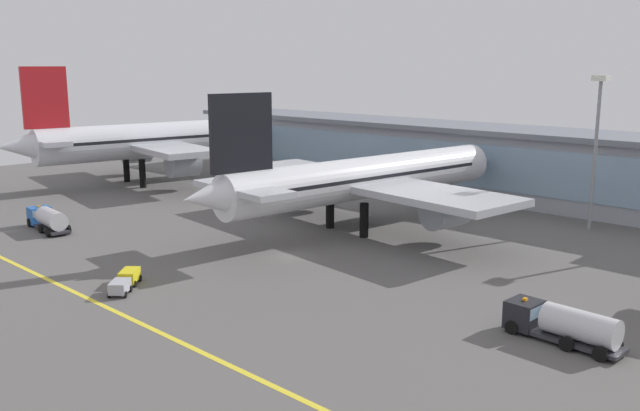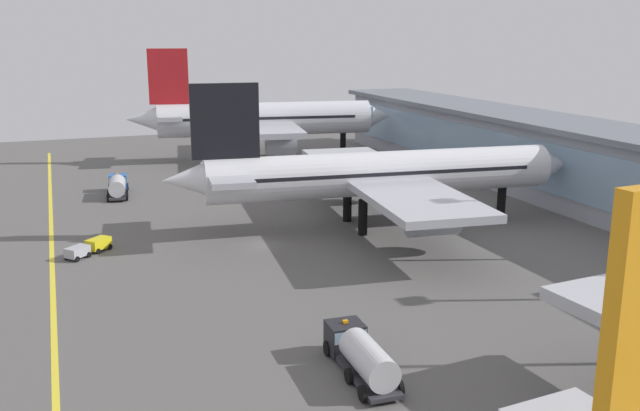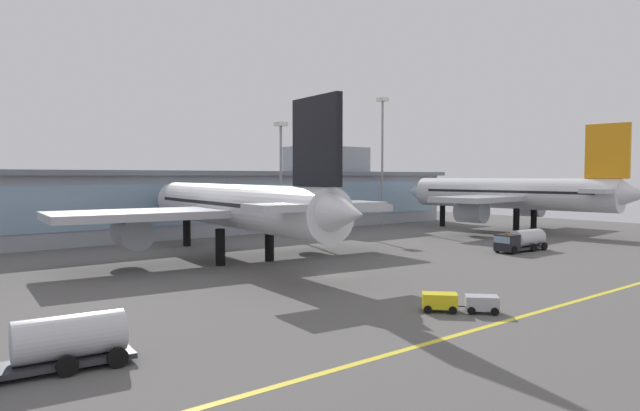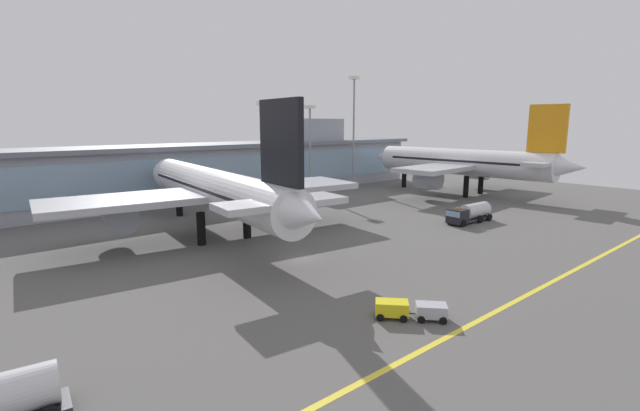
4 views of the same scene
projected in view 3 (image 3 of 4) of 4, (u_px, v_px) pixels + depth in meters
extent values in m
plane|color=#5B5956|center=(334.00, 275.00, 59.39)|extent=(186.16, 186.16, 0.00)
cube|color=yellow|center=(528.00, 315.00, 42.41)|extent=(148.93, 0.50, 0.01)
cube|color=#9399A3|center=(151.00, 207.00, 95.09)|extent=(132.97, 12.00, 10.35)
cube|color=#84A3BC|center=(166.00, 205.00, 90.39)|extent=(127.65, 0.20, 6.62)
cube|color=slate|center=(150.00, 173.00, 94.80)|extent=(135.97, 14.00, 0.80)
cube|color=#9399A3|center=(327.00, 161.00, 121.49)|extent=(16.00, 10.00, 6.00)
cylinder|color=black|center=(220.00, 247.00, 65.60)|extent=(1.10, 1.10, 4.24)
cylinder|color=black|center=(269.00, 244.00, 69.06)|extent=(1.10, 1.10, 4.24)
cylinder|color=black|center=(187.00, 232.00, 83.83)|extent=(1.10, 1.10, 4.24)
cylinder|color=silver|center=(233.00, 206.00, 69.96)|extent=(10.01, 43.17, 5.30)
cone|color=silver|center=(171.00, 199.00, 89.23)|extent=(5.53, 5.30, 5.04)
cone|color=silver|center=(343.00, 213.00, 50.46)|extent=(5.12, 6.29, 4.51)
cube|color=#84A3BC|center=(178.00, 194.00, 86.42)|extent=(4.36, 4.13, 1.59)
cube|color=black|center=(233.00, 203.00, 69.94)|extent=(9.31, 36.36, 0.42)
cube|color=#B7BAC1|center=(233.00, 211.00, 70.00)|extent=(43.04, 14.89, 0.85)
cylinder|color=#999EA8|center=(132.00, 232.00, 64.97)|extent=(4.30, 5.95, 3.71)
cylinder|color=#999EA8|center=(308.00, 223.00, 77.83)|extent=(4.30, 5.95, 3.71)
cube|color=black|center=(316.00, 142.00, 53.82)|extent=(1.49, 7.73, 8.48)
cube|color=#B7BAC1|center=(316.00, 206.00, 54.14)|extent=(13.93, 6.18, 0.68)
cylinder|color=black|center=(516.00, 221.00, 101.69)|extent=(1.10, 1.10, 4.49)
cylinder|color=black|center=(534.00, 219.00, 106.36)|extent=(1.10, 1.10, 4.49)
cylinder|color=black|center=(442.00, 215.00, 116.76)|extent=(1.10, 1.10, 4.49)
cylinder|color=silver|center=(510.00, 194.00, 105.99)|extent=(8.69, 38.87, 5.61)
cone|color=silver|center=(417.00, 191.00, 121.05)|extent=(5.72, 5.46, 5.33)
cone|color=silver|center=(635.00, 194.00, 90.71)|extent=(5.25, 6.54, 4.77)
cube|color=#84A3BC|center=(430.00, 187.00, 118.68)|extent=(4.51, 4.26, 1.68)
cube|color=black|center=(510.00, 191.00, 105.97)|extent=(8.25, 32.73, 0.45)
cube|color=#B7BAC1|center=(510.00, 197.00, 106.03)|extent=(39.47, 12.34, 0.90)
cylinder|color=#999EA8|center=(472.00, 211.00, 99.59)|extent=(4.32, 5.31, 3.93)
cylinder|color=#999EA8|center=(530.00, 207.00, 114.69)|extent=(4.32, 5.31, 3.93)
cube|color=orange|center=(607.00, 151.00, 93.43)|extent=(1.23, 6.97, 8.98)
cube|color=#B7BAC1|center=(606.00, 191.00, 93.76)|extent=(12.73, 5.22, 0.72)
cylinder|color=black|center=(514.00, 250.00, 74.99)|extent=(1.11, 0.35, 1.10)
cylinder|color=black|center=(497.00, 248.00, 77.06)|extent=(1.11, 0.35, 1.10)
cylinder|color=black|center=(534.00, 248.00, 77.69)|extent=(1.11, 0.35, 1.10)
cylinder|color=black|center=(517.00, 246.00, 79.76)|extent=(1.11, 0.35, 1.10)
cylinder|color=black|center=(544.00, 246.00, 79.20)|extent=(1.11, 0.35, 1.10)
cylinder|color=black|center=(528.00, 245.00, 81.28)|extent=(1.11, 0.35, 1.10)
cube|color=#2D2D33|center=(525.00, 248.00, 78.62)|extent=(7.65, 2.66, 0.30)
cube|color=black|center=(507.00, 243.00, 76.14)|extent=(2.45, 2.70, 2.20)
cube|color=#84A3BC|center=(507.00, 239.00, 76.12)|extent=(2.54, 2.60, 0.88)
cylinder|color=silver|center=(527.00, 238.00, 78.88)|extent=(5.67, 2.54, 2.30)
cube|color=orange|center=(507.00, 234.00, 76.08)|extent=(0.30, 0.40, 0.20)
cylinder|color=black|center=(428.00, 310.00, 42.82)|extent=(0.55, 0.58, 0.60)
cylinder|color=black|center=(427.00, 305.00, 44.31)|extent=(0.55, 0.58, 0.60)
cylinder|color=black|center=(453.00, 310.00, 42.58)|extent=(0.55, 0.58, 0.60)
cylinder|color=black|center=(451.00, 306.00, 44.06)|extent=(0.55, 0.58, 0.60)
cube|color=yellow|center=(440.00, 300.00, 43.41)|extent=(2.87, 2.93, 1.10)
cylinder|color=black|center=(471.00, 311.00, 42.39)|extent=(0.54, 0.56, 0.60)
cylinder|color=black|center=(469.00, 306.00, 43.88)|extent=(0.54, 0.56, 0.60)
cylinder|color=black|center=(495.00, 312.00, 42.17)|extent=(0.54, 0.56, 0.60)
cylinder|color=black|center=(492.00, 307.00, 43.65)|extent=(0.54, 0.56, 0.60)
cube|color=#A8A8B2|center=(482.00, 302.00, 43.00)|extent=(2.73, 2.78, 1.00)
cube|color=#2D2D33|center=(461.00, 306.00, 43.22)|extent=(0.48, 0.51, 0.08)
cylinder|color=black|center=(67.00, 366.00, 29.32)|extent=(1.13, 0.42, 1.10)
cylinder|color=black|center=(59.00, 353.00, 31.50)|extent=(1.13, 0.42, 1.10)
cylinder|color=black|center=(118.00, 358.00, 30.69)|extent=(1.13, 0.42, 1.10)
cylinder|color=black|center=(107.00, 346.00, 32.87)|extent=(1.13, 0.42, 1.10)
cube|color=#2D2D33|center=(59.00, 362.00, 30.31)|extent=(7.77, 3.17, 0.30)
cylinder|color=silver|center=(70.00, 336.00, 30.54)|extent=(5.80, 2.91, 2.30)
cylinder|color=gray|center=(333.00, 182.00, 106.53)|extent=(0.44, 0.44, 18.34)
cube|color=silver|center=(333.00, 130.00, 106.03)|extent=(1.80, 1.80, 0.70)
cylinder|color=gray|center=(281.00, 181.00, 98.18)|extent=(0.44, 0.44, 18.75)
cube|color=silver|center=(281.00, 124.00, 97.67)|extent=(1.80, 1.80, 0.70)
cylinder|color=gray|center=(382.00, 164.00, 114.94)|extent=(0.44, 0.44, 25.16)
cube|color=silver|center=(383.00, 100.00, 114.27)|extent=(1.80, 1.80, 0.70)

